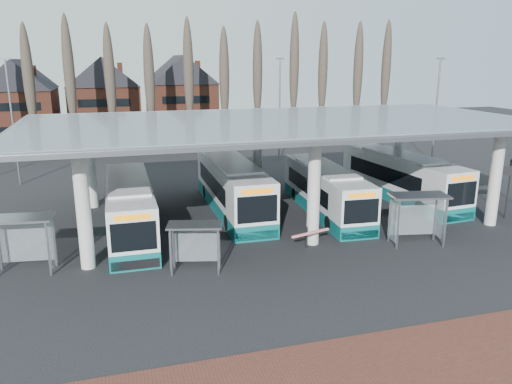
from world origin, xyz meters
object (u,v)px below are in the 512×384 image
object	(u,v)px
bus_1	(232,187)
bus_2	(325,191)
bus_3	(400,177)
shelter_1	(195,236)
shelter_0	(22,232)
shelter_2	(417,208)
bus_0	(130,208)

from	to	relation	value
bus_1	bus_2	world-z (taller)	bus_1
bus_3	shelter_1	size ratio (longest dim) A/B	4.34
bus_2	shelter_0	size ratio (longest dim) A/B	3.57
shelter_2	bus_3	bearing A→B (deg)	73.70
bus_2	shelter_0	xyz separation A→B (m)	(-17.99, -5.00, 0.57)
bus_1	shelter_1	bearing A→B (deg)	-113.13
bus_2	shelter_0	bearing A→B (deg)	-161.35
shelter_0	shelter_1	world-z (taller)	shelter_0
bus_0	bus_1	xyz separation A→B (m)	(6.89, 2.71, 0.11)
bus_3	bus_2	bearing A→B (deg)	-171.24
bus_2	shelter_2	world-z (taller)	bus_2
bus_3	shelter_2	size ratio (longest dim) A/B	3.70
bus_0	bus_3	bearing A→B (deg)	6.95
bus_1	shelter_1	size ratio (longest dim) A/B	4.39
bus_0	shelter_0	bearing A→B (deg)	-139.54
bus_0	shelter_2	distance (m)	16.51
shelter_0	shelter_1	distance (m)	8.29
shelter_1	shelter_0	bearing A→B (deg)	178.91
shelter_1	shelter_2	size ratio (longest dim) A/B	0.85
bus_3	bus_1	bearing A→B (deg)	173.27
bus_1	shelter_2	world-z (taller)	bus_1
bus_1	bus_3	distance (m)	12.69
bus_0	bus_2	xyz separation A→B (m)	(12.83, 0.65, -0.05)
bus_3	shelter_1	world-z (taller)	bus_3
shelter_2	bus_2	bearing A→B (deg)	119.66
bus_1	shelter_0	xyz separation A→B (m)	(-12.05, -7.06, 0.41)
bus_0	bus_1	world-z (taller)	bus_1
shelter_2	shelter_0	bearing A→B (deg)	-174.99
bus_0	bus_1	bearing A→B (deg)	21.84
bus_0	shelter_2	xyz separation A→B (m)	(15.25, -6.31, 0.58)
bus_1	bus_0	bearing A→B (deg)	-157.95
bus_1	bus_3	world-z (taller)	bus_1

